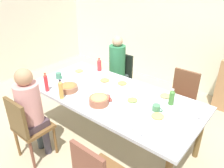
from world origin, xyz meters
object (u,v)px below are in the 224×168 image
(chair_2, at_px, (181,97))
(plate_0, at_px, (105,81))
(plate_4, at_px, (158,117))
(cup_3, at_px, (108,98))
(cup_2, at_px, (195,115))
(bottle_1, at_px, (99,65))
(cup_0, at_px, (59,76))
(cup_5, at_px, (156,108))
(bowl_0, at_px, (99,100))
(chair_0, at_px, (120,76))
(cup_4, at_px, (136,130))
(bottle_3, at_px, (46,83))
(bottle_0, at_px, (61,90))
(dining_table, at_px, (112,99))
(plate_2, at_px, (132,101))
(chair_3, at_px, (27,126))
(person_3, at_px, (30,107))
(plate_5, at_px, (166,97))
(bottle_2, at_px, (172,97))
(bowl_1, at_px, (69,87))
(plate_3, at_px, (79,71))
(person_0, at_px, (117,66))
(plate_1, at_px, (122,84))
(cup_1, at_px, (62,84))

(chair_2, bearing_deg, plate_0, -141.44)
(plate_4, distance_m, cup_3, 0.66)
(plate_0, height_order, cup_2, cup_2)
(chair_2, xyz_separation_m, bottle_1, (-1.22, -0.46, 0.34))
(cup_0, xyz_separation_m, cup_5, (1.56, 0.14, -0.00))
(bowl_0, xyz_separation_m, cup_2, (1.00, 0.46, -0.02))
(chair_0, xyz_separation_m, cup_3, (0.64, -1.09, 0.28))
(cup_4, bearing_deg, bottle_3, -179.02)
(cup_3, relative_size, bottle_0, 0.44)
(cup_4, bearing_deg, chair_0, 132.44)
(dining_table, xyz_separation_m, plate_2, (0.31, 0.01, 0.08))
(cup_0, bearing_deg, chair_3, -66.76)
(cup_5, bearing_deg, person_3, -145.24)
(plate_2, bearing_deg, plate_5, 53.17)
(bottle_3, bearing_deg, cup_0, 118.68)
(bottle_0, distance_m, bottle_2, 1.35)
(plate_2, distance_m, cup_4, 0.60)
(plate_4, distance_m, bowl_0, 0.72)
(bowl_1, relative_size, cup_4, 2.06)
(chair_0, bearing_deg, bottle_3, -96.15)
(plate_5, distance_m, bottle_0, 1.32)
(cup_4, bearing_deg, plate_3, 156.45)
(chair_2, xyz_separation_m, cup_3, (-0.52, -1.09, 0.28))
(cup_2, bearing_deg, plate_3, 178.88)
(bottle_0, bearing_deg, person_0, 96.60)
(bowl_0, height_order, cup_5, bowl_0)
(plate_4, relative_size, cup_2, 2.31)
(plate_0, distance_m, cup_3, 0.53)
(cup_0, distance_m, bottle_3, 0.40)
(chair_0, bearing_deg, plate_4, -38.07)
(chair_2, distance_m, plate_3, 1.62)
(cup_2, xyz_separation_m, bottle_3, (-1.76, -0.65, 0.09))
(bowl_0, bearing_deg, cup_2, 24.59)
(bottle_3, bearing_deg, cup_4, 0.98)
(plate_0, xyz_separation_m, bowl_1, (-0.20, -0.51, 0.03))
(bowl_1, bearing_deg, cup_3, 12.36)
(plate_4, bearing_deg, chair_3, -147.13)
(dining_table, relative_size, cup_4, 19.53)
(plate_5, bearing_deg, plate_2, -126.83)
(plate_1, height_order, cup_1, cup_1)
(chair_3, height_order, plate_2, chair_3)
(dining_table, distance_m, cup_0, 0.94)
(chair_2, height_order, plate_4, chair_2)
(bowl_1, xyz_separation_m, cup_4, (1.20, -0.16, -0.01))
(bowl_1, distance_m, bottle_1, 0.77)
(person_0, bearing_deg, cup_2, -22.28)
(cup_0, bearing_deg, dining_table, 8.17)
(bowl_0, distance_m, bottle_0, 0.50)
(person_0, xyz_separation_m, person_3, (0.00, -1.67, 0.00))
(person_3, bearing_deg, cup_2, 32.15)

